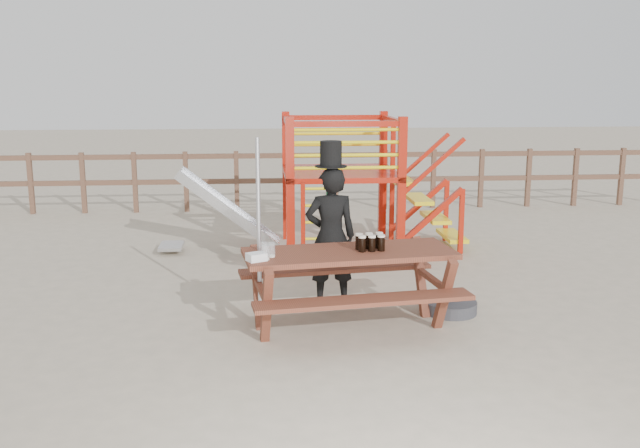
{
  "coord_description": "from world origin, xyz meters",
  "views": [
    {
      "loc": [
        -1.01,
        -7.19,
        2.65
      ],
      "look_at": [
        -0.34,
        0.8,
        0.99
      ],
      "focal_mm": 40.0,
      "sensor_mm": 36.0,
      "label": 1
    }
  ],
  "objects": [
    {
      "name": "stout_pints",
      "position": [
        0.13,
        0.06,
        0.94
      ],
      "size": [
        0.3,
        0.22,
        0.17
      ],
      "color": "black",
      "rests_on": "picnic_table"
    },
    {
      "name": "back_fence",
      "position": [
        0.0,
        7.0,
        0.74
      ],
      "size": [
        15.09,
        0.09,
        1.2
      ],
      "color": "brown",
      "rests_on": "ground"
    },
    {
      "name": "ground",
      "position": [
        0.0,
        0.0,
        0.0
      ],
      "size": [
        60.0,
        60.0,
        0.0
      ],
      "primitive_type": "plane",
      "color": "#B5A48C",
      "rests_on": "ground"
    },
    {
      "name": "picnic_table",
      "position": [
        -0.1,
        0.04,
        0.54
      ],
      "size": [
        2.39,
        1.8,
        0.85
      ],
      "rotation": [
        0.0,
        0.0,
        0.13
      ],
      "color": "brown",
      "rests_on": "ground"
    },
    {
      "name": "paper_bag",
      "position": [
        -1.07,
        -0.3,
        0.89
      ],
      "size": [
        0.22,
        0.21,
        0.08
      ],
      "primitive_type": "cube",
      "rotation": [
        0.0,
        0.0,
        0.47
      ],
      "color": "white",
      "rests_on": "picnic_table"
    },
    {
      "name": "man_with_hat",
      "position": [
        -0.21,
        0.89,
        0.87
      ],
      "size": [
        0.62,
        0.43,
        1.93
      ],
      "rotation": [
        0.0,
        0.0,
        3.2
      ],
      "color": "black",
      "rests_on": "ground"
    },
    {
      "name": "metal_pole",
      "position": [
        -1.04,
        0.15,
        1.02
      ],
      "size": [
        0.04,
        0.04,
        2.04
      ],
      "primitive_type": "cylinder",
      "color": "#B2B2B7",
      "rests_on": "ground"
    },
    {
      "name": "empty_glasses",
      "position": [
        -0.96,
        -0.19,
        0.92
      ],
      "size": [
        0.15,
        0.21,
        0.15
      ],
      "color": "silver",
      "rests_on": "picnic_table"
    },
    {
      "name": "playground_fort",
      "position": [
        0.12,
        3.58,
        1.07
      ],
      "size": [
        4.71,
        1.84,
        2.1
      ],
      "color": "#AF1B0B",
      "rests_on": "ground"
    },
    {
      "name": "parasol_base",
      "position": [
        1.13,
        0.44,
        0.07
      ],
      "size": [
        0.59,
        0.59,
        0.25
      ],
      "color": "#333338",
      "rests_on": "ground"
    }
  ]
}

